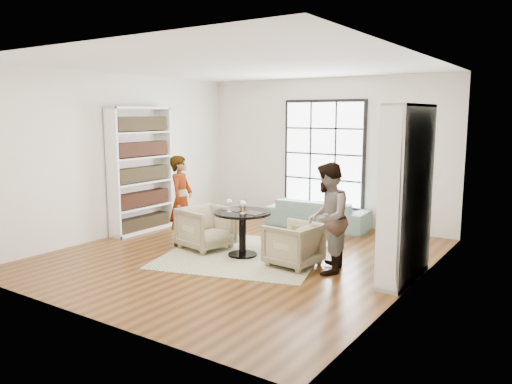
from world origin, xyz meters
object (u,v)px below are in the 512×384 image
Objects in this scene: pedestal_table at (242,224)px; wine_glass_left at (229,202)px; sofa at (318,214)px; wine_glass_right at (243,204)px; flower_centerpiece at (243,205)px; armchair_left at (206,228)px; armchair_right at (293,244)px; person_right at (327,218)px; person_left at (181,200)px.

wine_glass_left reaches higher than pedestal_table.
sofa is 9.45× the size of wine_glass_right.
wine_glass_right reaches higher than flower_centerpiece.
wine_glass_left reaches higher than sofa.
sofa is 2.53× the size of armchair_left.
armchair_left is at bearing -84.97° from armchair_right.
flower_centerpiece is (-1.49, 0.03, 0.04)m from person_right.
person_right reaches higher than wine_glass_left.
sofa is 1.28× the size of person_left.
armchair_left reaches higher than armchair_right.
person_left is at bearing 172.53° from wine_glass_left.
wine_glass_left is 1.01× the size of flower_centerpiece.
sofa is at bearing -167.11° from person_right.
wine_glass_right is (-0.82, -0.14, 0.55)m from armchair_right.
sofa is at bearing 87.58° from pedestal_table.
person_right is 1.38m from wine_glass_right.
pedestal_table is 1.51m from person_right.
person_right is at bearing -109.11° from person_left.
wine_glass_left is at bearing 79.50° from sofa.
wine_glass_right is (1.43, -0.17, 0.10)m from person_left.
flower_centerpiece is at bearing 122.77° from wine_glass_right.
wine_glass_right reaches higher than sofa.
person_right reaches higher than armchair_right.
person_left is at bearing 178.96° from pedestal_table.
person_right is at bearing 5.98° from wine_glass_right.
person_left reaches higher than pedestal_table.
sofa is at bearing -48.87° from person_left.
wine_glass_left is 0.23m from flower_centerpiece.
person_left reaches higher than wine_glass_left.
flower_centerpiece is at bearing 43.88° from wine_glass_left.
sofa is 2.68m from wine_glass_left.
person_right is at bearing 4.42° from wine_glass_left.
wine_glass_right is at bearing -52.40° from pedestal_table.
armchair_right is (0.83, -2.47, 0.04)m from sofa.
armchair_right is 0.46× the size of person_right.
person_right is (1.48, 0.00, 0.27)m from pedestal_table.
flower_centerpiece is (-0.94, 0.03, 0.50)m from armchair_right.
sofa is (0.10, 2.47, -0.24)m from pedestal_table.
pedestal_table is at bearing -87.13° from flower_centerpiece.
armchair_right reaches higher than sofa.
armchair_left is 3.78× the size of wine_glass_left.
armchair_left is 3.74× the size of wine_glass_right.
wine_glass_right is (0.11, -0.14, 0.35)m from pedestal_table.
armchair_right is 1.00m from wine_glass_right.
sofa is 9.56× the size of wine_glass_left.
person_right is (2.81, -0.02, 0.02)m from person_left.
armchair_right is at bearing 9.91° from wine_glass_right.
flower_centerpiece is at bearing -108.33° from person_left.
person_right reaches higher than wine_glass_right.
pedestal_table is 1.34m from person_left.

